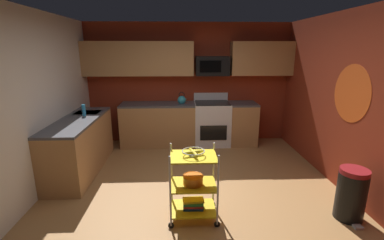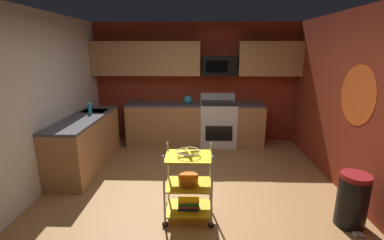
{
  "view_description": "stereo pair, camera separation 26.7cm",
  "coord_description": "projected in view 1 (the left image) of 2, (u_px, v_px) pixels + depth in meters",
  "views": [
    {
      "loc": [
        -0.18,
        -3.57,
        2.06
      ],
      "look_at": [
        -0.02,
        0.22,
        1.05
      ],
      "focal_mm": 25.23,
      "sensor_mm": 36.0,
      "label": 1
    },
    {
      "loc": [
        0.08,
        -3.57,
        2.06
      ],
      "look_at": [
        -0.02,
        0.22,
        1.05
      ],
      "focal_mm": 25.23,
      "sensor_mm": 36.0,
      "label": 2
    }
  ],
  "objects": [
    {
      "name": "fruit_bowl",
      "position": [
        193.0,
        152.0,
        3.18
      ],
      "size": [
        0.27,
        0.27,
        0.07
      ],
      "color": "silver",
      "rests_on": "rolling_cart"
    },
    {
      "name": "wall_left",
      "position": [
        26.0,
        108.0,
        3.56
      ],
      "size": [
        0.06,
        4.8,
        2.6
      ],
      "primitive_type": "cube",
      "color": "silver",
      "rests_on": "ground"
    },
    {
      "name": "microwave",
      "position": [
        212.0,
        66.0,
        5.7
      ],
      "size": [
        0.7,
        0.39,
        0.4
      ],
      "color": "black"
    },
    {
      "name": "wall_right",
      "position": [
        354.0,
        105.0,
        3.74
      ],
      "size": [
        0.06,
        4.8,
        2.6
      ],
      "primitive_type": "cube",
      "color": "maroon",
      "rests_on": "ground"
    },
    {
      "name": "mixing_bowl_large",
      "position": [
        193.0,
        180.0,
        3.27
      ],
      "size": [
        0.25,
        0.25,
        0.11
      ],
      "color": "orange",
      "rests_on": "rolling_cart"
    },
    {
      "name": "upper_cabinets",
      "position": [
        184.0,
        59.0,
        5.66
      ],
      "size": [
        4.4,
        0.33,
        0.7
      ],
      "color": "#B27F4C"
    },
    {
      "name": "dish_soap_bottle",
      "position": [
        84.0,
        110.0,
        4.67
      ],
      "size": [
        0.06,
        0.06,
        0.2
      ],
      "primitive_type": "cylinder",
      "color": "#2D8CBF",
      "rests_on": "counter_run"
    },
    {
      "name": "rolling_cart",
      "position": [
        193.0,
        184.0,
        3.29
      ],
      "size": [
        0.62,
        0.44,
        0.91
      ],
      "color": "silver",
      "rests_on": "ground"
    },
    {
      "name": "floor",
      "position": [
        194.0,
        194.0,
        3.99
      ],
      "size": [
        4.4,
        4.8,
        0.04
      ],
      "primitive_type": "cube",
      "color": "#A87542",
      "rests_on": "ground"
    },
    {
      "name": "book_stack",
      "position": [
        193.0,
        204.0,
        3.36
      ],
      "size": [
        0.27,
        0.17,
        0.12
      ],
      "color": "#1E4C8C",
      "rests_on": "rolling_cart"
    },
    {
      "name": "kettle",
      "position": [
        182.0,
        100.0,
        5.75
      ],
      "size": [
        0.21,
        0.18,
        0.26
      ],
      "color": "teal",
      "rests_on": "counter_run"
    },
    {
      "name": "counter_run",
      "position": [
        152.0,
        131.0,
        5.38
      ],
      "size": [
        3.66,
        2.52,
        0.92
      ],
      "color": "#B27F4C",
      "rests_on": "ground"
    },
    {
      "name": "trash_can",
      "position": [
        351.0,
        194.0,
        3.31
      ],
      "size": [
        0.34,
        0.42,
        0.66
      ],
      "color": "black",
      "rests_on": "ground"
    },
    {
      "name": "oven_range",
      "position": [
        212.0,
        123.0,
        5.91
      ],
      "size": [
        0.76,
        0.65,
        1.1
      ],
      "color": "white",
      "rests_on": "ground"
    },
    {
      "name": "wall_back",
      "position": [
        189.0,
        84.0,
        6.0
      ],
      "size": [
        4.52,
        0.06,
        2.6
      ],
      "primitive_type": "cube",
      "color": "maroon",
      "rests_on": "ground"
    },
    {
      "name": "wall_flower_decal",
      "position": [
        351.0,
        94.0,
        3.76
      ],
      "size": [
        0.0,
        0.81,
        0.81
      ],
      "primitive_type": "cylinder",
      "rotation": [
        0.0,
        1.57,
        0.0
      ],
      "color": "#E5591E"
    }
  ]
}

